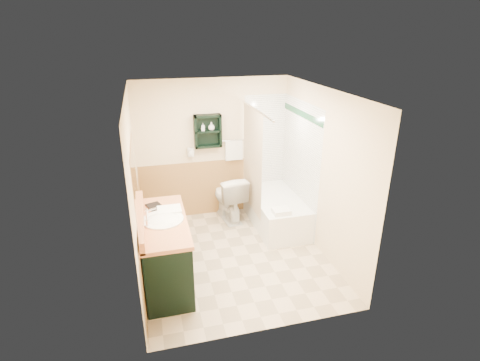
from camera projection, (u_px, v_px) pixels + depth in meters
The scene contains 25 objects.
floor at pixel (234, 256), 5.53m from camera, with size 3.00×3.00×0.00m, color beige.
back_wall at pixel (213, 149), 6.44m from camera, with size 2.60×0.04×2.40m, color #FFF0C7.
left_wall at pixel (133, 191), 4.77m from camera, with size 0.04×3.00×2.40m, color #FFF0C7.
right_wall at pixel (323, 173), 5.38m from camera, with size 0.04×3.00×2.40m, color #FFF0C7.
ceiling at pixel (233, 90), 4.62m from camera, with size 2.60×3.00×0.04m, color white.
wainscot_left at pixel (142, 238), 5.04m from camera, with size 2.98×2.98×1.00m, color tan, non-canonical shape.
wainscot_back at pixel (214, 187), 6.67m from camera, with size 2.58×2.58×1.00m, color tan, non-canonical shape.
mirror_frame at pixel (135, 185), 4.17m from camera, with size 1.30×1.30×1.00m, color #9A6632, non-canonical shape.
mirror_glass at pixel (135, 185), 4.17m from camera, with size 1.20×1.20×0.90m, color white, non-canonical shape.
tile_right at pixel (299, 165), 6.10m from camera, with size 1.50×1.50×2.10m, color white, non-canonical shape.
tile_back at pixel (270, 153), 6.69m from camera, with size 0.95×0.95×2.10m, color white, non-canonical shape.
tile_accent at pixel (302, 114), 5.78m from camera, with size 1.50×1.50×0.10m, color #144827, non-canonical shape.
wall_shelf at pixel (208, 131), 6.18m from camera, with size 0.45×0.15×0.55m, color black.
hair_dryer at pixel (191, 152), 6.26m from camera, with size 0.10×0.24×0.18m, color silver, non-canonical shape.
towel_bar at pixel (234, 140), 6.40m from camera, with size 0.40×0.06×0.40m, color white, non-canonical shape.
curtain_rod at pixel (256, 110), 5.57m from camera, with size 0.03×0.03×1.60m, color silver.
shower_curtain at pixel (252, 160), 6.05m from camera, with size 1.05×1.05×1.70m, color #BDAC8F, non-canonical shape.
vanity at pixel (165, 251), 4.83m from camera, with size 0.59×1.43×0.91m, color black.
bathtub at pixel (276, 211), 6.34m from camera, with size 0.78×1.50×0.52m, color white.
toilet at pixel (229, 197), 6.49m from camera, with size 0.46×0.82×0.80m, color white.
counter_towel at pixel (169, 210), 4.88m from camera, with size 0.31×0.24×0.04m, color white.
vanity_book at pixel (147, 201), 4.90m from camera, with size 0.18×0.02×0.25m, color black.
tub_towel at pixel (281, 211), 5.67m from camera, with size 0.26×0.21×0.07m, color white.
soap_bottle_a at pixel (203, 129), 6.14m from camera, with size 0.06×0.13×0.06m, color white.
soap_bottle_b at pixel (211, 127), 6.16m from camera, with size 0.11×0.13×0.11m, color white.
Camera 1 is at (-1.10, -4.57, 3.12)m, focal length 28.00 mm.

